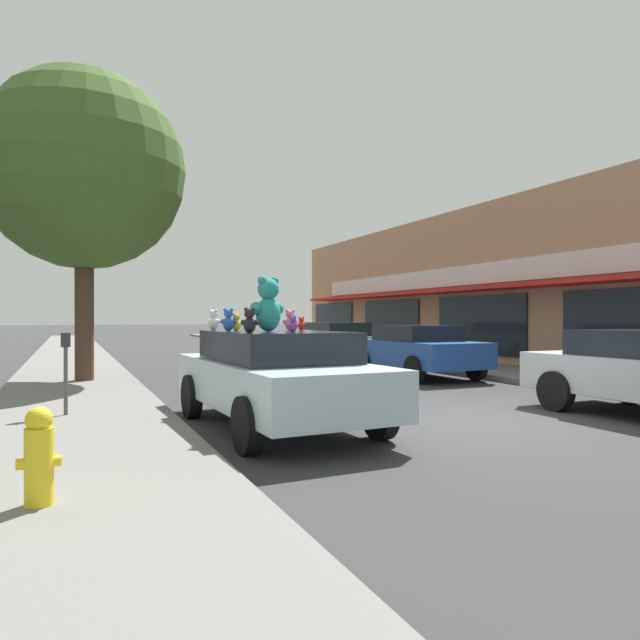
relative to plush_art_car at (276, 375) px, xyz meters
The scene contains 18 objects.
ground_plane 3.12m from the plush_art_car, 10.54° to the right, with size 260.00×260.00×0.00m, color #333335.
sidewalk_near 2.88m from the plush_art_car, 168.59° to the right, with size 2.86×90.00×0.14m.
storefront_row 19.11m from the plush_art_car, 23.75° to the left, with size 15.73×29.59×5.58m.
plush_art_car is the anchor object (origin of this frame).
teddy_bear_giant 1.06m from the plush_art_car, 155.65° to the right, with size 0.62×0.44×0.82m.
teddy_bear_white 1.49m from the plush_art_car, 124.29° to the left, with size 0.22×0.24×0.34m.
teddy_bear_pink 1.09m from the plush_art_car, 52.86° to the left, with size 0.26×0.19×0.34m.
teddy_bear_purple 1.05m from the plush_art_car, 90.63° to the right, with size 0.14×0.18×0.23m.
teddy_bear_black 1.33m from the plush_art_car, 128.80° to the right, with size 0.25×0.21×0.34m.
teddy_bear_brown 0.94m from the plush_art_car, 166.06° to the right, with size 0.23×0.22×0.33m.
teddy_bear_yellow 1.07m from the plush_art_car, 128.90° to the left, with size 0.20×0.12×0.28m.
teddy_bear_blue 1.15m from the plush_art_car, 137.14° to the left, with size 0.27×0.20×0.35m.
teddy_bear_red 1.20m from the plush_art_car, 44.46° to the left, with size 0.16×0.14×0.22m.
parked_car_far_center 7.93m from the plush_art_car, 41.23° to the left, with size 2.11×4.17×1.44m.
parked_car_far_right 12.20m from the plush_art_car, 60.74° to the left, with size 2.03×4.61×1.47m.
street_tree 8.44m from the plush_art_car, 110.24° to the left, with size 4.76×4.76×7.43m.
fire_hydrant 4.25m from the plush_art_car, 136.00° to the right, with size 0.33×0.22×0.79m.
parking_meter 3.30m from the plush_art_car, 150.82° to the left, with size 0.14×0.10×1.27m.
Camera 1 is at (-5.80, -7.48, 1.65)m, focal length 32.00 mm.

